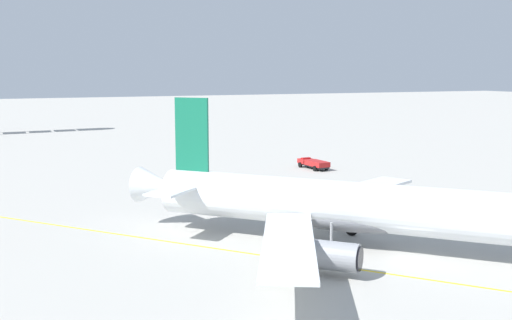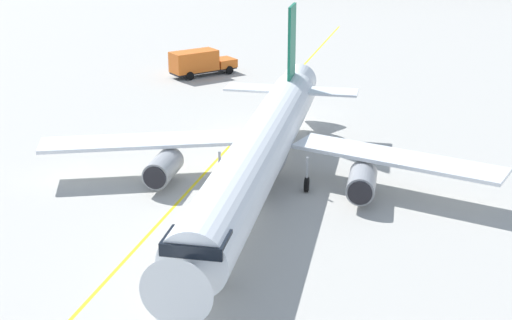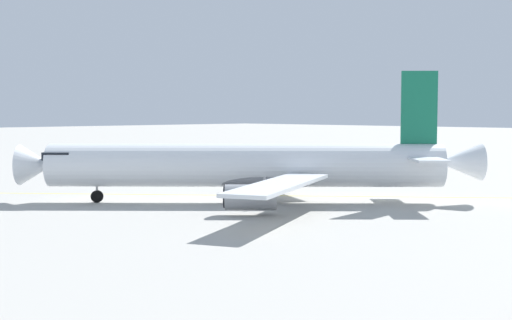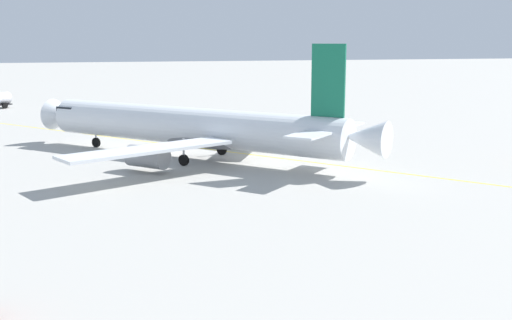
# 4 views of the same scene
# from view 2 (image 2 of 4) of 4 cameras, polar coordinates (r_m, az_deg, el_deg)

# --- Properties ---
(ground_plane) EXTENTS (600.00, 600.00, 0.00)m
(ground_plane) POSITION_cam_2_polar(r_m,az_deg,el_deg) (51.98, -2.25, -4.35)
(ground_plane) COLOR #ADAAA3
(airliner_main) EXTENTS (32.22, 31.26, 11.76)m
(airliner_main) POSITION_cam_2_polar(r_m,az_deg,el_deg) (54.60, 0.28, 0.51)
(airliner_main) COLOR silver
(airliner_main) RESTS_ON ground_plane
(catering_truck_truck) EXTENTS (8.23, 3.00, 3.10)m
(catering_truck_truck) POSITION_cam_2_polar(r_m,az_deg,el_deg) (91.16, -4.32, 7.41)
(catering_truck_truck) COLOR #232326
(catering_truck_truck) RESTS_ON ground_plane
(taxiway_centreline) EXTENTS (116.86, 98.94, 0.01)m
(taxiway_centreline) POSITION_cam_2_polar(r_m,az_deg,el_deg) (53.95, -6.21, -3.51)
(taxiway_centreline) COLOR yellow
(taxiway_centreline) RESTS_ON ground_plane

